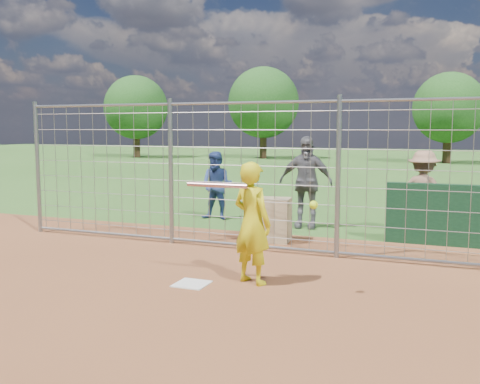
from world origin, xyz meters
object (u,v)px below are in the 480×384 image
at_px(bystander_c, 423,193).
at_px(equipment_bin, 268,220).
at_px(batter, 252,223).
at_px(bystander_b, 306,182).
at_px(bystander_a, 217,186).

height_order(bystander_c, equipment_bin, bystander_c).
xyz_separation_m(batter, bystander_b, (-0.36, 4.24, 0.14)).
height_order(batter, bystander_b, bystander_b).
bearing_deg(bystander_b, equipment_bin, -102.71).
xyz_separation_m(bystander_b, equipment_bin, (-0.30, -1.57, -0.56)).
height_order(batter, equipment_bin, batter).
bearing_deg(bystander_c, bystander_a, 5.72).
distance_m(batter, equipment_bin, 2.78).
height_order(bystander_a, bystander_b, bystander_b).
xyz_separation_m(batter, equipment_bin, (-0.66, 2.67, -0.42)).
distance_m(bystander_a, equipment_bin, 2.61).
relative_size(bystander_a, bystander_b, 0.81).
bearing_deg(equipment_bin, bystander_c, 25.56).
relative_size(bystander_a, bystander_c, 0.94).
distance_m(bystander_a, bystander_b, 2.15).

